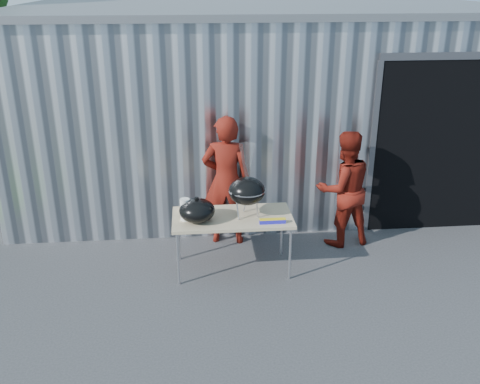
{
  "coord_description": "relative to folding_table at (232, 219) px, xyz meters",
  "views": [
    {
      "loc": [
        -0.48,
        -5.34,
        3.55
      ],
      "look_at": [
        0.09,
        0.79,
        1.05
      ],
      "focal_mm": 40.0,
      "sensor_mm": 36.0,
      "label": 1
    }
  ],
  "objects": [
    {
      "name": "kettle_grill",
      "position": [
        0.18,
        -0.01,
        0.46
      ],
      "size": [
        0.46,
        0.46,
        0.94
      ],
      "color": "black",
      "rests_on": "folding_table"
    },
    {
      "name": "person_cook",
      "position": [
        -0.02,
        0.81,
        0.21
      ],
      "size": [
        0.73,
        0.53,
        1.84
      ],
      "primitive_type": "imported",
      "rotation": [
        0.0,
        0.0,
        2.99
      ],
      "color": "#63140C",
      "rests_on": "ground"
    },
    {
      "name": "person_bystander",
      "position": [
        1.59,
        0.6,
        0.11
      ],
      "size": [
        0.9,
        0.76,
        1.64
      ],
      "primitive_type": "imported",
      "rotation": [
        0.0,
        0.0,
        3.32
      ],
      "color": "#63140C",
      "rests_on": "ground"
    },
    {
      "name": "ground",
      "position": [
        0.01,
        -0.73,
        -0.71
      ],
      "size": [
        80.0,
        80.0,
        0.0
      ],
      "primitive_type": "plane",
      "color": "#343436"
    },
    {
      "name": "foil_box",
      "position": [
        0.47,
        -0.25,
        0.07
      ],
      "size": [
        0.32,
        0.05,
        0.06
      ],
      "color": "#201DBD",
      "rests_on": "folding_table"
    },
    {
      "name": "building",
      "position": [
        0.92,
        3.86,
        0.83
      ],
      "size": [
        8.2,
        6.2,
        3.1
      ],
      "color": "silver",
      "rests_on": "ground"
    },
    {
      "name": "paper_towels",
      "position": [
        -0.58,
        -0.05,
        0.18
      ],
      "size": [
        0.12,
        0.12,
        0.28
      ],
      "primitive_type": "cylinder",
      "color": "white",
      "rests_on": "folding_table"
    },
    {
      "name": "grill_lid",
      "position": [
        -0.44,
        -0.1,
        0.18
      ],
      "size": [
        0.44,
        0.44,
        0.32
      ],
      "color": "black",
      "rests_on": "folding_table"
    },
    {
      "name": "white_tub",
      "position": [
        -0.55,
        0.23,
        0.09
      ],
      "size": [
        0.2,
        0.15,
        0.1
      ],
      "primitive_type": "cube",
      "color": "white",
      "rests_on": "folding_table"
    },
    {
      "name": "folding_table",
      "position": [
        0.0,
        0.0,
        0.0
      ],
      "size": [
        1.5,
        0.75,
        0.75
      ],
      "color": "tan",
      "rests_on": "ground"
    }
  ]
}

